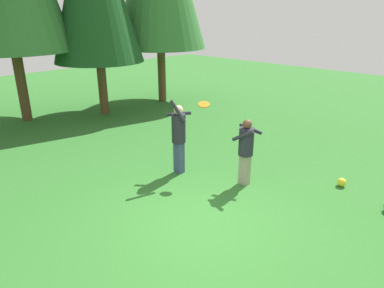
% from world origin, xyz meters
% --- Properties ---
extents(ground_plane, '(40.00, 40.00, 0.00)m').
position_xyz_m(ground_plane, '(0.00, 0.00, 0.00)').
color(ground_plane, '#2D6B28').
extents(person_thrower, '(0.69, 0.69, 1.92)m').
position_xyz_m(person_thrower, '(1.27, 1.98, 1.04)').
color(person_thrower, '#38476B').
rests_on(person_thrower, ground_plane).
extents(person_catcher, '(0.57, 0.61, 1.58)m').
position_xyz_m(person_catcher, '(1.89, 0.43, 0.93)').
color(person_catcher, gray).
rests_on(person_catcher, ground_plane).
extents(frisbee, '(0.38, 0.38, 0.10)m').
position_xyz_m(frisbee, '(1.68, 1.54, 1.76)').
color(frisbee, orange).
extents(ball_yellow, '(0.20, 0.20, 0.20)m').
position_xyz_m(ball_yellow, '(3.36, -1.28, 0.10)').
color(ball_yellow, yellow).
rests_on(ball_yellow, ground_plane).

